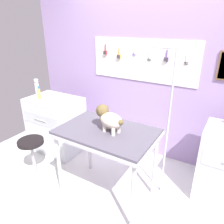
{
  "coord_description": "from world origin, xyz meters",
  "views": [
    {
      "loc": [
        1.09,
        -1.55,
        1.93
      ],
      "look_at": [
        0.04,
        0.2,
        1.06
      ],
      "focal_mm": 34.03,
      "sensor_mm": 36.0,
      "label": 1
    }
  ],
  "objects_px": {
    "counter_left": "(56,124)",
    "grooming_arm": "(166,134)",
    "shampoo_bottle": "(37,88)",
    "stool": "(32,147)",
    "grooming_table": "(107,137)",
    "dog": "(109,118)"
  },
  "relations": [
    {
      "from": "counter_left",
      "to": "grooming_arm",
      "type": "bearing_deg",
      "value": -2.35
    },
    {
      "from": "grooming_arm",
      "to": "shampoo_bottle",
      "type": "height_order",
      "value": "grooming_arm"
    },
    {
      "from": "grooming_arm",
      "to": "stool",
      "type": "relative_size",
      "value": 3.12
    },
    {
      "from": "shampoo_bottle",
      "to": "grooming_arm",
      "type": "bearing_deg",
      "value": -1.77
    },
    {
      "from": "grooming_table",
      "to": "counter_left",
      "type": "bearing_deg",
      "value": 160.36
    },
    {
      "from": "counter_left",
      "to": "shampoo_bottle",
      "type": "relative_size",
      "value": 3.32
    },
    {
      "from": "grooming_arm",
      "to": "counter_left",
      "type": "relative_size",
      "value": 1.98
    },
    {
      "from": "stool",
      "to": "shampoo_bottle",
      "type": "xyz_separation_m",
      "value": [
        -0.54,
        0.65,
        0.54
      ]
    },
    {
      "from": "grooming_arm",
      "to": "stool",
      "type": "distance_m",
      "value": 1.69
    },
    {
      "from": "dog",
      "to": "stool",
      "type": "relative_size",
      "value": 0.68
    },
    {
      "from": "stool",
      "to": "dog",
      "type": "bearing_deg",
      "value": 12.38
    },
    {
      "from": "stool",
      "to": "shampoo_bottle",
      "type": "relative_size",
      "value": 2.1
    },
    {
      "from": "dog",
      "to": "stool",
      "type": "distance_m",
      "value": 1.2
    },
    {
      "from": "grooming_table",
      "to": "counter_left",
      "type": "relative_size",
      "value": 1.22
    },
    {
      "from": "dog",
      "to": "shampoo_bottle",
      "type": "height_order",
      "value": "dog"
    },
    {
      "from": "grooming_table",
      "to": "shampoo_bottle",
      "type": "distance_m",
      "value": 1.62
    },
    {
      "from": "counter_left",
      "to": "shampoo_bottle",
      "type": "xyz_separation_m",
      "value": [
        -0.32,
        -0.01,
        0.55
      ]
    },
    {
      "from": "grooming_table",
      "to": "counter_left",
      "type": "height_order",
      "value": "same"
    },
    {
      "from": "grooming_arm",
      "to": "counter_left",
      "type": "distance_m",
      "value": 1.81
    },
    {
      "from": "grooming_table",
      "to": "dog",
      "type": "height_order",
      "value": "dog"
    },
    {
      "from": "stool",
      "to": "grooming_arm",
      "type": "bearing_deg",
      "value": 20.85
    },
    {
      "from": "grooming_arm",
      "to": "shampoo_bottle",
      "type": "distance_m",
      "value": 2.1
    }
  ]
}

